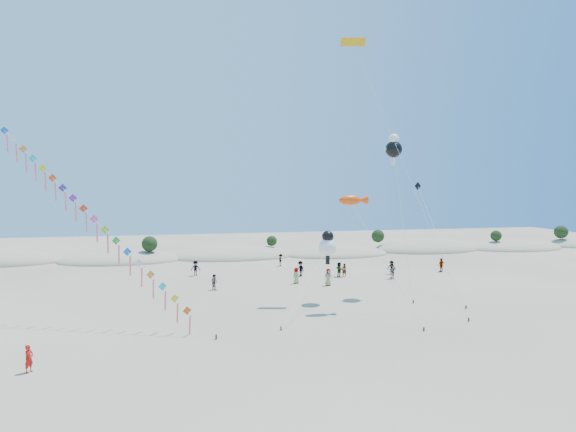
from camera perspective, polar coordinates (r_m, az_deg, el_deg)
The scene contains 10 objects.
ground at distance 30.00m, azimuth 2.11°, elevation -17.58°, with size 160.00×160.00×0.00m, color gray.
dune_ridge at distance 73.47m, azimuth -5.71°, elevation -4.71°, with size 145.30×11.49×5.57m.
kite_train at distance 42.40m, azimuth -25.03°, elevation 2.80°, with size 21.89×14.54×20.19m.
fish_kite at distance 42.22m, azimuth 7.76°, elevation 1.84°, with size 4.30×7.97×10.01m.
cartoon_kite_low at distance 44.53m, azimuth 4.72°, elevation -3.42°, with size 6.76×8.51×6.68m.
cartoon_kite_high at distance 49.29m, azimuth 12.42°, elevation 7.95°, with size 2.00×5.45×15.94m.
parafoil_kite at distance 49.78m, azimuth 7.94°, elevation 19.30°, with size 7.12×12.02×25.19m.
dark_kite at distance 53.98m, azimuth 16.43°, elevation 0.00°, with size 3.01×14.46×11.23m.
flyer_foreground at distance 32.76m, azimuth -28.36°, elevation -14.66°, with size 0.59×0.39×1.63m, color red.
beachgoers at distance 57.07m, azimuth 3.28°, elevation -6.38°, with size 31.27×14.27×1.85m.
Camera 1 is at (-6.83, -27.10, 10.92)m, focal length 30.00 mm.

